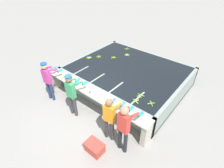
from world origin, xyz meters
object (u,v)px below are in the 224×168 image
Objects in this scene: banana_bunch_floating_2 at (140,95)px; worker_0 at (48,78)px; banana_bunch_floating_4 at (136,101)px; banana_bunch_floating_7 at (113,58)px; worker_3 at (124,125)px; knife_0 at (91,93)px; banana_bunch_floating_1 at (127,55)px; banana_bunch_floating_5 at (89,58)px; banana_bunch_ledge_0 at (65,77)px; worker_2 at (110,116)px; banana_bunch_floating_6 at (151,103)px; crate at (95,147)px; banana_bunch_floating_3 at (127,49)px; worker_1 at (72,92)px; banana_bunch_floating_0 at (99,57)px.

worker_0 is at bearing -154.72° from banana_bunch_floating_2.
banana_bunch_floating_7 is (-2.45, 1.88, -0.00)m from banana_bunch_floating_4.
worker_0 is 0.95× the size of worker_3.
banana_bunch_floating_7 is 0.79× the size of knife_0.
banana_bunch_floating_5 is at bearing -131.43° from banana_bunch_floating_1.
worker_2 is at bearing -10.10° from banana_bunch_ledge_0.
worker_2 is at bearing -114.91° from banana_bunch_floating_6.
worker_2 is 5.66× the size of banana_bunch_floating_7.
worker_0 reaches higher than knife_0.
crate is (2.26, -3.61, -0.69)m from banana_bunch_floating_7.
banana_bunch_floating_2 is 1.03× the size of banana_bunch_floating_3.
banana_bunch_floating_5 is at bearing 166.12° from banana_bunch_floating_2.
worker_1 is at bearing 0.83° from worker_0.
worker_1 is at bearing -84.63° from banana_bunch_floating_1.
banana_bunch_floating_2 is at bearing -13.88° from banana_bunch_floating_5.
worker_1 reaches higher than banana_bunch_floating_2.
worker_1 is at bearing -64.75° from banana_bunch_floating_0.
worker_3 is 5.10m from banana_bunch_floating_3.
banana_bunch_floating_1 is at bearing 114.69° from crate.
worker_2 reaches higher than banana_bunch_floating_3.
banana_bunch_floating_2 is 0.99× the size of banana_bunch_floating_4.
banana_bunch_floating_6 is 2.01m from knife_0.
banana_bunch_ledge_0 is 0.81× the size of knife_0.
worker_0 is at bearing -85.26° from banana_bunch_floating_5.
banana_bunch_floating_4 is at bearing -83.62° from banana_bunch_floating_2.
worker_1 is at bearing -179.22° from worker_2.
banana_bunch_floating_4 is at bearing -19.24° from banana_bunch_floating_5.
worker_3 is at bearing -16.48° from knife_0.
banana_bunch_floating_0 is 1.00× the size of banana_bunch_floating_2.
knife_0 is (-1.82, -0.85, -0.01)m from banana_bunch_floating_6.
banana_bunch_floating_0 is at bearing -108.01° from banana_bunch_floating_3.
worker_1 is 5.81× the size of banana_bunch_floating_1.
banana_bunch_floating_5 is 1.19× the size of banana_bunch_floating_6.
banana_bunch_floating_2 is at bearing 39.28° from worker_1.
banana_bunch_ledge_0 is at bearing -168.23° from banana_bunch_floating_4.
banana_bunch_floating_7 is (0.57, 0.37, 0.00)m from banana_bunch_floating_0.
worker_3 is 5.98× the size of banana_bunch_floating_5.
banana_bunch_floating_2 is at bearing -47.25° from banana_bunch_floating_3.
banana_bunch_floating_5 is 0.51× the size of crate.
banana_bunch_ledge_0 reaches higher than banana_bunch_floating_7.
banana_bunch_ledge_0 is (-0.71, -3.09, 0.00)m from banana_bunch_floating_1.
worker_0 is 3.81m from banana_bunch_floating_6.
banana_bunch_floating_3 is 0.49× the size of crate.
worker_2 is 4.48× the size of knife_0.
banana_bunch_floating_1 is at bearing 118.85° from worker_2.
banana_bunch_floating_2 is 3.67m from banana_bunch_floating_3.
banana_bunch_floating_1 is 1.02× the size of banana_bunch_floating_2.
worker_3 reaches higher than worker_2.
banana_bunch_floating_5 is at bearing 166.10° from banana_bunch_floating_6.
banana_bunch_floating_5 is at bearing 105.02° from banana_bunch_ledge_0.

